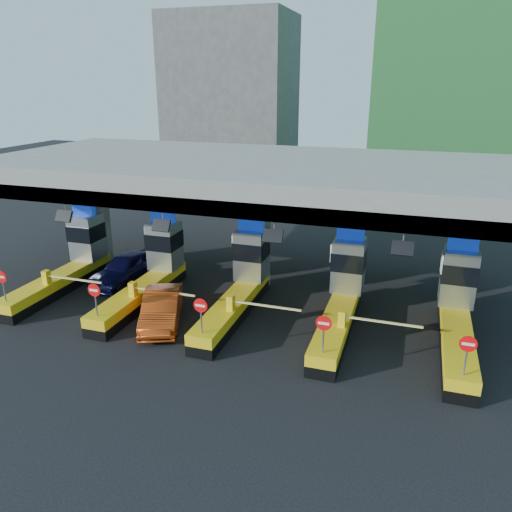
% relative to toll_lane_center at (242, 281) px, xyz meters
% --- Properties ---
extents(ground, '(120.00, 120.00, 0.00)m').
position_rel_toll_lane_center_xyz_m(ground, '(-0.00, -0.28, -1.40)').
color(ground, black).
rests_on(ground, ground).
extents(toll_canopy, '(28.00, 12.09, 7.00)m').
position_rel_toll_lane_center_xyz_m(toll_canopy, '(-0.00, 2.59, 4.74)').
color(toll_canopy, slate).
rests_on(toll_canopy, ground).
extents(toll_lane_far_left, '(4.43, 8.00, 4.16)m').
position_rel_toll_lane_center_xyz_m(toll_lane_far_left, '(-10.00, 0.00, 0.00)').
color(toll_lane_far_left, black).
rests_on(toll_lane_far_left, ground).
extents(toll_lane_left, '(4.43, 8.00, 4.16)m').
position_rel_toll_lane_center_xyz_m(toll_lane_left, '(-5.00, 0.00, 0.00)').
color(toll_lane_left, black).
rests_on(toll_lane_left, ground).
extents(toll_lane_center, '(4.43, 8.00, 4.16)m').
position_rel_toll_lane_center_xyz_m(toll_lane_center, '(0.00, 0.00, 0.00)').
color(toll_lane_center, black).
rests_on(toll_lane_center, ground).
extents(toll_lane_right, '(4.43, 8.00, 4.16)m').
position_rel_toll_lane_center_xyz_m(toll_lane_right, '(5.00, 0.00, 0.00)').
color(toll_lane_right, black).
rests_on(toll_lane_right, ground).
extents(toll_lane_far_right, '(4.43, 8.00, 4.16)m').
position_rel_toll_lane_center_xyz_m(toll_lane_far_right, '(10.00, 0.00, 0.00)').
color(toll_lane_far_right, black).
rests_on(toll_lane_far_right, ground).
extents(bg_building_scaffold, '(18.00, 12.00, 28.00)m').
position_rel_toll_lane_center_xyz_m(bg_building_scaffold, '(12.00, 31.72, 12.60)').
color(bg_building_scaffold, '#1E5926').
rests_on(bg_building_scaffold, ground).
extents(bg_building_concrete, '(14.00, 10.00, 18.00)m').
position_rel_toll_lane_center_xyz_m(bg_building_concrete, '(-14.00, 35.72, 7.60)').
color(bg_building_concrete, '#4C4C49').
rests_on(bg_building_concrete, ground).
extents(van, '(2.63, 5.11, 1.66)m').
position_rel_toll_lane_center_xyz_m(van, '(-7.27, 1.13, -0.57)').
color(van, black).
rests_on(van, ground).
extents(red_car, '(3.21, 4.90, 1.53)m').
position_rel_toll_lane_center_xyz_m(red_car, '(-2.94, -2.88, -0.63)').
color(red_car, '#9B320B').
rests_on(red_car, ground).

